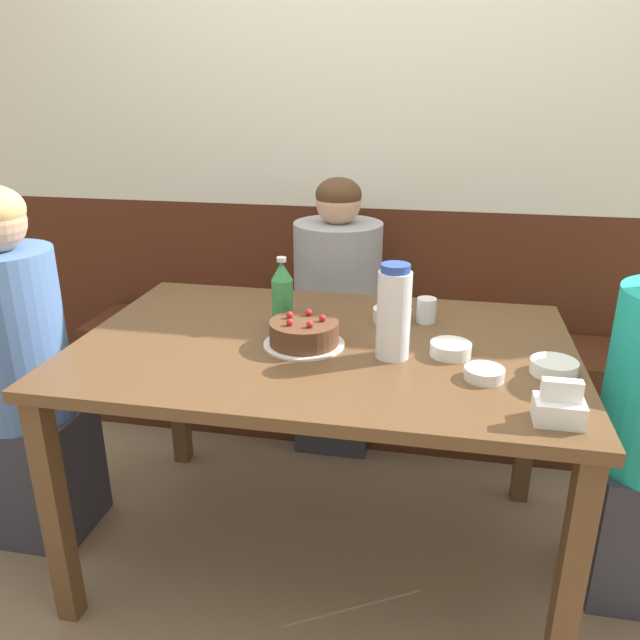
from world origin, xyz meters
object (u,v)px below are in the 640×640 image
Objects in this scene: bench_seat at (358,382)px; birthday_cake at (304,333)px; soju_bottle at (282,294)px; glass_water_tall at (426,310)px; person_pale_blue_shirt at (337,320)px; water_pitcher at (394,313)px; bowl_rice_small at (451,349)px; bowl_sauce_shallow at (484,373)px; bowl_side_dish at (392,315)px; napkin_holder at (559,407)px; person_teal_shirt at (22,381)px; bowl_soup_white at (554,367)px.

bench_seat is 1.04m from birthday_cake.
soju_bottle reaches higher than glass_water_tall.
glass_water_tall is at bearing 36.72° from person_pale_blue_shirt.
glass_water_tall is (0.08, 0.30, -0.09)m from water_pitcher.
bowl_sauce_shallow is (0.09, -0.14, -0.00)m from bowl_rice_small.
person_pale_blue_shirt reaches higher than bowl_side_dish.
bench_seat is 20.19× the size of bowl_side_dish.
soju_bottle is 0.20× the size of person_pale_blue_shirt.
person_pale_blue_shirt is (-0.37, 0.50, -0.24)m from glass_water_tall.
water_pitcher reaches higher than bowl_rice_small.
soju_bottle is at bearing 148.38° from napkin_holder.
bench_seat is 10.48× the size of birthday_cake.
bench_seat is 1.38m from person_teal_shirt.
bowl_soup_white is (0.69, -0.06, -0.02)m from birthday_cake.
bowl_side_dish is at bearing 125.76° from bowl_sauce_shallow.
glass_water_tall is at bearing 9.18° from bowl_side_dish.
bowl_soup_white is 1.06× the size of bowl_rice_small.
person_pale_blue_shirt reaches higher than soju_bottle.
soju_bottle is at bearing 155.85° from bowl_sauce_shallow.
soju_bottle reaches higher than bench_seat.
bench_seat is 31.50× the size of glass_water_tall.
person_teal_shirt is (-1.20, -0.01, -0.32)m from water_pitcher.
birthday_cake is 0.20× the size of person_teal_shirt.
bowl_soup_white is at bearing 41.12° from person_pale_blue_shirt.
soju_bottle is 0.19× the size of person_teal_shirt.
water_pitcher reaches higher than bowl_side_dish.
birthday_cake reaches higher than bowl_rice_small.
napkin_holder reaches higher than bench_seat.
bowl_soup_white is 1.64m from person_teal_shirt.
birthday_cake reaches higher than bowl_sauce_shallow.
bowl_sauce_shallow is 1.07m from person_pale_blue_shirt.
napkin_holder is 0.25m from bowl_sauce_shallow.
bowl_rice_small is 1.37m from person_teal_shirt.
bench_seat is 1.45m from napkin_holder.
bowl_soup_white is at bearing -3.63° from water_pitcher.
napkin_holder is 0.95× the size of bowl_rice_small.
person_pale_blue_shirt is at bearing 122.33° from napkin_holder.
bowl_rice_small is 0.10× the size of person_teal_shirt.
water_pitcher is 0.24× the size of person_pale_blue_shirt.
bench_seat is 2.08× the size of person_teal_shirt.
birthday_cake reaches higher than bench_seat.
bowl_side_dish is at bearing 127.69° from bowl_rice_small.
water_pitcher reaches higher than birthday_cake.
bowl_side_dish is at bearing 94.94° from water_pitcher.
water_pitcher is at bearing 0.32° from person_teal_shirt.
person_teal_shirt is at bearing -179.68° from water_pitcher.
glass_water_tall reaches higher than bowl_rice_small.
birthday_cake is 0.34m from bowl_side_dish.
bowl_sauce_shallow is (0.51, -0.13, -0.02)m from birthday_cake.
napkin_holder reaches higher than glass_water_tall.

